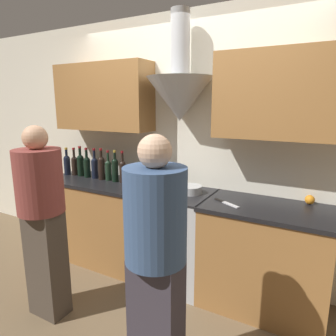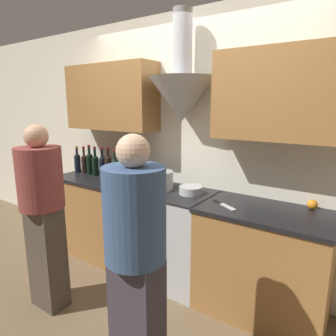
{
  "view_description": "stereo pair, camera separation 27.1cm",
  "coord_description": "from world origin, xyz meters",
  "px_view_note": "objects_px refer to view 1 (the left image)",
  "views": [
    {
      "loc": [
        1.28,
        -2.11,
        1.74
      ],
      "look_at": [
        0.0,
        0.22,
        1.16
      ],
      "focal_mm": 32.0,
      "sensor_mm": 36.0,
      "label": 1
    },
    {
      "loc": [
        1.51,
        -1.97,
        1.74
      ],
      "look_at": [
        0.0,
        0.22,
        1.16
      ],
      "focal_mm": 32.0,
      "sensor_mm": 36.0,
      "label": 2
    }
  ],
  "objects_px": {
    "wine_bottle_2": "(81,164)",
    "mixing_bowl": "(190,189)",
    "wine_bottle_6": "(108,169)",
    "stove_range": "(173,235)",
    "wine_bottle_3": "(87,166)",
    "stock_pot": "(158,180)",
    "person_foreground_right": "(156,261)",
    "wine_bottle_4": "(95,167)",
    "wine_bottle_1": "(75,164)",
    "wine_bottle_7": "(115,169)",
    "orange_fruit": "(310,200)",
    "wine_bottle_0": "(67,164)",
    "person_foreground_left": "(42,216)",
    "wine_bottle_8": "(123,170)",
    "wine_bottle_5": "(102,167)"
  },
  "relations": [
    {
      "from": "wine_bottle_2",
      "to": "mixing_bowl",
      "type": "relative_size",
      "value": 1.6
    },
    {
      "from": "wine_bottle_2",
      "to": "wine_bottle_8",
      "type": "distance_m",
      "value": 0.61
    },
    {
      "from": "wine_bottle_1",
      "to": "wine_bottle_8",
      "type": "distance_m",
      "value": 0.7
    },
    {
      "from": "mixing_bowl",
      "to": "person_foreground_right",
      "type": "xyz_separation_m",
      "value": [
        0.31,
        -1.15,
        -0.08
      ]
    },
    {
      "from": "wine_bottle_7",
      "to": "person_foreground_right",
      "type": "xyz_separation_m",
      "value": [
        1.2,
        -1.15,
        -0.18
      ]
    },
    {
      "from": "wine_bottle_2",
      "to": "mixing_bowl",
      "type": "distance_m",
      "value": 1.41
    },
    {
      "from": "stove_range",
      "to": "wine_bottle_6",
      "type": "bearing_deg",
      "value": 176.82
    },
    {
      "from": "wine_bottle_2",
      "to": "wine_bottle_4",
      "type": "relative_size",
      "value": 1.02
    },
    {
      "from": "wine_bottle_7",
      "to": "wine_bottle_4",
      "type": "bearing_deg",
      "value": 177.86
    },
    {
      "from": "wine_bottle_4",
      "to": "wine_bottle_7",
      "type": "relative_size",
      "value": 1.0
    },
    {
      "from": "wine_bottle_0",
      "to": "wine_bottle_2",
      "type": "xyz_separation_m",
      "value": [
        0.19,
        0.03,
        0.01
      ]
    },
    {
      "from": "wine_bottle_4",
      "to": "wine_bottle_6",
      "type": "xyz_separation_m",
      "value": [
        0.2,
        -0.0,
        -0.01
      ]
    },
    {
      "from": "wine_bottle_8",
      "to": "wine_bottle_6",
      "type": "bearing_deg",
      "value": -179.42
    },
    {
      "from": "wine_bottle_7",
      "to": "person_foreground_left",
      "type": "distance_m",
      "value": 1.0
    },
    {
      "from": "wine_bottle_4",
      "to": "mixing_bowl",
      "type": "relative_size",
      "value": 1.57
    },
    {
      "from": "mixing_bowl",
      "to": "person_foreground_left",
      "type": "xyz_separation_m",
      "value": [
        -0.84,
        -0.98,
        -0.08
      ]
    },
    {
      "from": "mixing_bowl",
      "to": "orange_fruit",
      "type": "relative_size",
      "value": 2.73
    },
    {
      "from": "wine_bottle_8",
      "to": "stove_range",
      "type": "bearing_deg",
      "value": -4.33
    },
    {
      "from": "wine_bottle_4",
      "to": "wine_bottle_8",
      "type": "relative_size",
      "value": 1.0
    },
    {
      "from": "wine_bottle_0",
      "to": "mixing_bowl",
      "type": "height_order",
      "value": "wine_bottle_0"
    },
    {
      "from": "wine_bottle_1",
      "to": "wine_bottle_2",
      "type": "bearing_deg",
      "value": 1.33
    },
    {
      "from": "stove_range",
      "to": "wine_bottle_8",
      "type": "relative_size",
      "value": 2.69
    },
    {
      "from": "wine_bottle_5",
      "to": "person_foreground_right",
      "type": "distance_m",
      "value": 1.81
    },
    {
      "from": "orange_fruit",
      "to": "person_foreground_right",
      "type": "height_order",
      "value": "person_foreground_right"
    },
    {
      "from": "wine_bottle_7",
      "to": "stock_pot",
      "type": "height_order",
      "value": "wine_bottle_7"
    },
    {
      "from": "orange_fruit",
      "to": "wine_bottle_2",
      "type": "bearing_deg",
      "value": -175.94
    },
    {
      "from": "mixing_bowl",
      "to": "person_foreground_right",
      "type": "bearing_deg",
      "value": -74.76
    },
    {
      "from": "wine_bottle_6",
      "to": "stove_range",
      "type": "bearing_deg",
      "value": -3.18
    },
    {
      "from": "mixing_bowl",
      "to": "wine_bottle_0",
      "type": "bearing_deg",
      "value": -179.79
    },
    {
      "from": "wine_bottle_1",
      "to": "stock_pot",
      "type": "bearing_deg",
      "value": -2.4
    },
    {
      "from": "wine_bottle_1",
      "to": "wine_bottle_3",
      "type": "xyz_separation_m",
      "value": [
        0.21,
        -0.01,
        0.01
      ]
    },
    {
      "from": "wine_bottle_2",
      "to": "wine_bottle_6",
      "type": "height_order",
      "value": "wine_bottle_2"
    },
    {
      "from": "wine_bottle_1",
      "to": "orange_fruit",
      "type": "xyz_separation_m",
      "value": [
        2.5,
        0.17,
        -0.09
      ]
    },
    {
      "from": "wine_bottle_6",
      "to": "mixing_bowl",
      "type": "xyz_separation_m",
      "value": [
        0.99,
        -0.02,
        -0.09
      ]
    },
    {
      "from": "wine_bottle_0",
      "to": "wine_bottle_7",
      "type": "distance_m",
      "value": 0.7
    },
    {
      "from": "stock_pot",
      "to": "person_foreground_right",
      "type": "bearing_deg",
      "value": -60.15
    },
    {
      "from": "stove_range",
      "to": "wine_bottle_3",
      "type": "height_order",
      "value": "wine_bottle_3"
    },
    {
      "from": "wine_bottle_3",
      "to": "wine_bottle_6",
      "type": "height_order",
      "value": "wine_bottle_3"
    },
    {
      "from": "mixing_bowl",
      "to": "stock_pot",
      "type": "bearing_deg",
      "value": -175.18
    },
    {
      "from": "wine_bottle_4",
      "to": "wine_bottle_8",
      "type": "bearing_deg",
      "value": 0.07
    },
    {
      "from": "wine_bottle_4",
      "to": "orange_fruit",
      "type": "bearing_deg",
      "value": 4.64
    },
    {
      "from": "stock_pot",
      "to": "wine_bottle_2",
      "type": "bearing_deg",
      "value": 177.28
    },
    {
      "from": "wine_bottle_1",
      "to": "wine_bottle_2",
      "type": "xyz_separation_m",
      "value": [
        0.09,
        0.0,
        0.01
      ]
    },
    {
      "from": "wine_bottle_0",
      "to": "wine_bottle_4",
      "type": "height_order",
      "value": "wine_bottle_4"
    },
    {
      "from": "wine_bottle_0",
      "to": "wine_bottle_5",
      "type": "relative_size",
      "value": 0.92
    },
    {
      "from": "wine_bottle_8",
      "to": "person_foreground_right",
      "type": "height_order",
      "value": "person_foreground_right"
    },
    {
      "from": "wine_bottle_4",
      "to": "person_foreground_left",
      "type": "height_order",
      "value": "person_foreground_left"
    },
    {
      "from": "wine_bottle_0",
      "to": "wine_bottle_1",
      "type": "relative_size",
      "value": 1.0
    },
    {
      "from": "wine_bottle_1",
      "to": "wine_bottle_3",
      "type": "distance_m",
      "value": 0.21
    },
    {
      "from": "wine_bottle_1",
      "to": "stock_pot",
      "type": "height_order",
      "value": "wine_bottle_1"
    }
  ]
}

